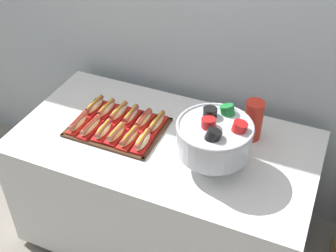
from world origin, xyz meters
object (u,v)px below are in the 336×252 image
(hot_dog_4, at_px, (129,138))
(cup_stack, at_px, (253,120))
(hot_dog_6, at_px, (95,106))
(hot_dog_0, at_px, (78,123))
(hot_dog_7, at_px, (106,109))
(hot_dog_8, at_px, (119,113))
(hot_dog_2, at_px, (103,131))
(buffet_table, at_px, (164,188))
(hot_dog_1, at_px, (91,127))
(hot_dog_11, at_px, (156,123))
(donut, at_px, (206,121))
(hot_dog_9, at_px, (131,116))
(punch_bowl, at_px, (215,137))
(hot_dog_5, at_px, (143,141))
(hot_dog_3, at_px, (116,134))
(hot_dog_10, at_px, (144,120))
(serving_tray, at_px, (118,128))

(hot_dog_4, bearing_deg, cup_stack, 27.62)
(hot_dog_4, distance_m, hot_dog_6, 0.34)
(hot_dog_0, height_order, hot_dog_7, same)
(hot_dog_8, bearing_deg, hot_dog_2, -90.08)
(buffet_table, relative_size, hot_dog_7, 9.33)
(hot_dog_1, bearing_deg, cup_stack, 20.38)
(buffet_table, height_order, hot_dog_6, hot_dog_6)
(hot_dog_11, distance_m, donut, 0.27)
(cup_stack, bearing_deg, hot_dog_9, -168.81)
(hot_dog_11, distance_m, punch_bowl, 0.42)
(hot_dog_8, bearing_deg, hot_dog_5, -36.33)
(hot_dog_1, xyz_separation_m, donut, (0.53, 0.30, -0.01))
(hot_dog_4, distance_m, donut, 0.43)
(hot_dog_5, xyz_separation_m, donut, (0.23, 0.30, -0.01))
(hot_dog_9, distance_m, hot_dog_11, 0.15)
(hot_dog_3, distance_m, hot_dog_9, 0.17)
(buffet_table, relative_size, hot_dog_0, 9.28)
(hot_dog_1, distance_m, hot_dog_10, 0.28)
(hot_dog_6, xyz_separation_m, hot_dog_11, (0.37, -0.00, -0.00))
(hot_dog_11, height_order, punch_bowl, punch_bowl)
(donut, bearing_deg, serving_tray, -152.87)
(hot_dog_0, xyz_separation_m, hot_dog_8, (0.15, 0.16, -0.00))
(serving_tray, height_order, hot_dog_9, hot_dog_9)
(hot_dog_4, bearing_deg, hot_dog_2, 179.92)
(buffet_table, bearing_deg, donut, 53.20)
(hot_dog_3, xyz_separation_m, hot_dog_5, (0.15, -0.00, 0.00))
(hot_dog_3, height_order, cup_stack, cup_stack)
(donut, bearing_deg, hot_dog_4, -135.84)
(buffet_table, distance_m, serving_tray, 0.44)
(serving_tray, bearing_deg, hot_dog_6, 156.17)
(hot_dog_4, bearing_deg, buffet_table, 30.77)
(hot_dog_11, bearing_deg, hot_dog_10, 179.92)
(hot_dog_6, height_order, punch_bowl, punch_bowl)
(hot_dog_4, bearing_deg, donut, 44.16)
(hot_dog_5, height_order, punch_bowl, punch_bowl)
(hot_dog_2, relative_size, cup_stack, 0.75)
(hot_dog_2, height_order, hot_dog_9, hot_dog_9)
(hot_dog_1, xyz_separation_m, hot_dog_5, (0.30, -0.00, 0.00))
(buffet_table, bearing_deg, hot_dog_2, -163.41)
(hot_dog_7, height_order, hot_dog_8, same)
(serving_tray, relative_size, cup_stack, 2.20)
(hot_dog_3, height_order, donut, hot_dog_3)
(hot_dog_2, distance_m, hot_dog_6, 0.22)
(hot_dog_2, relative_size, hot_dog_10, 1.00)
(hot_dog_5, distance_m, hot_dog_6, 0.41)
(buffet_table, height_order, cup_stack, cup_stack)
(hot_dog_10, relative_size, hot_dog_11, 0.91)
(hot_dog_8, xyz_separation_m, hot_dog_10, (0.15, -0.00, -0.00))
(hot_dog_2, distance_m, hot_dog_9, 0.18)
(hot_dog_4, height_order, cup_stack, cup_stack)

